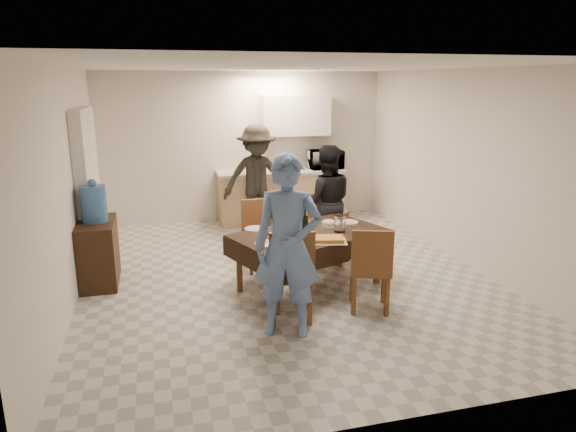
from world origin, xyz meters
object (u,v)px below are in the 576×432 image
(person_far, at_px, (326,202))
(person_near, at_px, (288,247))
(water_jug, at_px, (94,204))
(dining_table, at_px, (310,235))
(water_pitcher, at_px, (340,224))
(savoury_tart, at_px, (329,239))
(microwave, at_px, (325,159))
(console, at_px, (99,252))
(person_kitchen, at_px, (257,178))
(wine_bottle, at_px, (305,220))

(person_far, bearing_deg, person_near, 74.84)
(water_jug, relative_size, person_near, 0.25)
(dining_table, xyz_separation_m, water_pitcher, (0.35, -0.05, 0.13))
(dining_table, bearing_deg, savoury_tart, -96.47)
(dining_table, height_order, microwave, microwave)
(console, relative_size, person_far, 0.53)
(dining_table, bearing_deg, water_jug, 140.88)
(water_jug, bearing_deg, person_far, 4.75)
(dining_table, distance_m, person_kitchen, 2.64)
(wine_bottle, relative_size, person_near, 0.16)
(console, height_order, microwave, microwave)
(dining_table, bearing_deg, person_kitchen, 71.26)
(water_pitcher, bearing_deg, wine_bottle, 165.96)
(dining_table, xyz_separation_m, person_near, (-0.55, -1.05, 0.24))
(dining_table, xyz_separation_m, microwave, (1.23, 3.08, 0.41))
(dining_table, bearing_deg, console, 140.88)
(person_kitchen, bearing_deg, microwave, 18.55)
(dining_table, bearing_deg, person_near, -138.86)
(person_near, bearing_deg, water_jug, 156.33)
(dining_table, relative_size, person_far, 1.27)
(person_near, bearing_deg, person_far, 82.55)
(dining_table, relative_size, microwave, 3.41)
(water_jug, bearing_deg, savoury_tart, -24.61)
(microwave, bearing_deg, water_jug, 31.66)
(water_jug, bearing_deg, console, 90.00)
(water_pitcher, bearing_deg, person_far, 79.70)
(wine_bottle, bearing_deg, dining_table, -45.00)
(savoury_tart, relative_size, person_far, 0.25)
(dining_table, height_order, wine_bottle, wine_bottle)
(console, bearing_deg, microwave, 31.66)
(water_pitcher, distance_m, person_near, 1.35)
(person_near, bearing_deg, microwave, 86.92)
(dining_table, height_order, water_pitcher, water_pitcher)
(water_jug, distance_m, person_kitchen, 2.99)
(person_kitchen, bearing_deg, water_jug, -142.17)
(console, height_order, water_jug, water_jug)
(dining_table, height_order, person_near, person_near)
(water_jug, relative_size, microwave, 0.74)
(dining_table, relative_size, water_jug, 4.60)
(dining_table, relative_size, wine_bottle, 6.89)
(water_pitcher, relative_size, savoury_tart, 0.50)
(console, distance_m, person_far, 3.06)
(console, height_order, person_far, person_far)
(water_jug, bearing_deg, person_near, -43.87)
(person_near, bearing_deg, wine_bottle, 85.76)
(console, xyz_separation_m, person_far, (3.02, 0.25, 0.40))
(dining_table, height_order, savoury_tart, savoury_tart)
(dining_table, relative_size, console, 2.38)
(console, relative_size, savoury_tart, 2.17)
(console, distance_m, microwave, 4.40)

